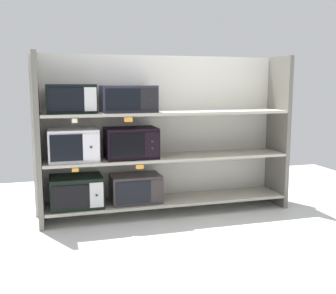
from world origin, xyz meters
TOP-DOWN VIEW (x-y plane):
  - ground at (0.00, -1.00)m, footprint 6.67×6.00m
  - back_panel at (0.00, 0.26)m, footprint 2.87×0.04m
  - upright_left at (-1.37, 0.00)m, footprint 0.05×0.47m
  - upright_right at (1.37, 0.00)m, footprint 0.05×0.47m
  - shelf_0 at (0.00, 0.00)m, footprint 2.67×0.47m
  - microwave_0 at (-1.01, -0.00)m, footprint 0.54×0.42m
  - microwave_1 at (-0.37, -0.00)m, footprint 0.54×0.37m
  - shelf_1 at (0.00, 0.00)m, footprint 2.67×0.47m
  - microwave_2 at (-1.02, -0.00)m, footprint 0.51×0.41m
  - microwave_3 at (-0.42, -0.00)m, footprint 0.55×0.41m
  - price_tag_0 at (-1.02, -0.24)m, footprint 0.07×0.00m
  - price_tag_1 at (-0.37, -0.24)m, footprint 0.08×0.00m
  - shelf_2 at (0.00, 0.00)m, footprint 2.67×0.47m
  - microwave_4 at (-1.03, -0.00)m, footprint 0.50×0.35m
  - microwave_5 at (-0.44, -0.00)m, footprint 0.57×0.37m
  - price_tag_2 at (-1.01, -0.24)m, footprint 0.05×0.00m
  - price_tag_3 at (-0.48, -0.24)m, footprint 0.09×0.00m

SIDE VIEW (x-z plane):
  - ground at x=0.00m, z-range -0.02..0.00m
  - shelf_0 at x=0.00m, z-range 0.13..0.16m
  - microwave_1 at x=-0.37m, z-range 0.16..0.46m
  - microwave_0 at x=-1.01m, z-range 0.16..0.48m
  - price_tag_1 at x=-0.37m, z-range 0.57..0.62m
  - price_tag_0 at x=-1.02m, z-range 0.58..0.62m
  - shelf_1 at x=0.00m, z-range 0.62..0.65m
  - microwave_3 at x=-0.42m, z-range 0.65..0.98m
  - microwave_2 at x=-1.02m, z-range 0.65..0.98m
  - back_panel at x=0.00m, z-range 0.00..1.76m
  - upright_left at x=-1.37m, z-range 0.00..1.76m
  - upright_right at x=1.37m, z-range 0.00..1.76m
  - price_tag_3 at x=-0.48m, z-range 1.06..1.11m
  - price_tag_2 at x=-1.01m, z-range 1.07..1.11m
  - shelf_2 at x=0.00m, z-range 1.12..1.15m
  - microwave_5 at x=-0.44m, z-range 1.15..1.43m
  - microwave_4 at x=-1.03m, z-range 1.15..1.44m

